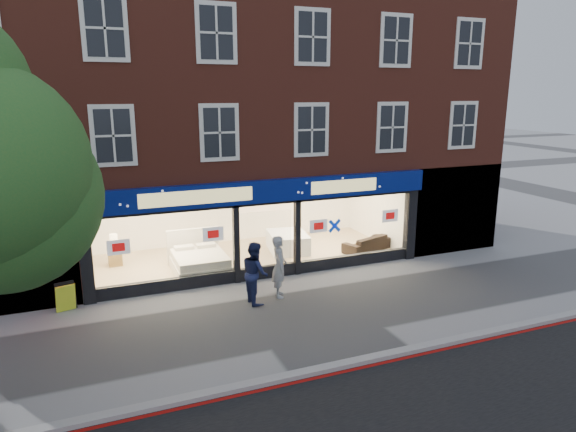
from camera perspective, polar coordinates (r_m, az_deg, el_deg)
ground at (r=14.46m, az=1.90°, el=-10.79°), size 120.00×120.00×0.00m
kerb_line at (r=12.01m, az=8.14°, el=-16.37°), size 60.00×0.10×0.01m
kerb_stone at (r=12.13m, az=7.66°, el=-15.72°), size 60.00×0.25×0.12m
showroom_floor at (r=19.04m, az=-4.51°, el=-4.54°), size 11.00×4.50×0.10m
building at (r=19.71m, az=-6.46°, el=15.59°), size 19.00×8.26×10.30m
display_bed at (r=17.60m, az=-9.87°, el=-4.90°), size 1.82×2.17×1.22m
bedside_table at (r=18.85m, az=-18.66°, el=-4.39°), size 0.46×0.46×0.55m
mattress_stack at (r=19.43m, az=-0.03°, el=-2.89°), size 1.63×1.93×0.68m
sofa at (r=19.70m, az=8.72°, el=-2.98°), size 2.13×1.38×0.58m
a_board at (r=15.77m, az=-23.47°, el=-8.25°), size 0.60×0.46×0.81m
pedestrian_grey at (r=15.29m, az=-0.98°, el=-5.61°), size 0.63×0.79×1.87m
pedestrian_blue at (r=14.89m, az=-3.68°, el=-6.29°), size 0.74×0.92×1.82m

